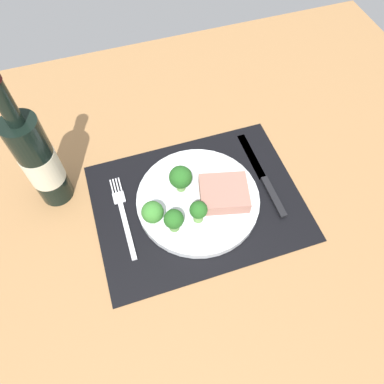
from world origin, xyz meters
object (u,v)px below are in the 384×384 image
at_px(plate, 198,200).
at_px(wine_bottle, 39,161).
at_px(steak, 224,193).
at_px(knife, 265,180).
at_px(fork, 124,215).

relative_size(plate, wine_bottle, 0.80).
xyz_separation_m(steak, knife, (0.10, 0.02, -0.03)).
bearing_deg(wine_bottle, plate, -22.39).
xyz_separation_m(plate, wine_bottle, (-0.27, 0.11, 0.10)).
xyz_separation_m(steak, wine_bottle, (-0.32, 0.13, 0.08)).
bearing_deg(fork, wine_bottle, 142.86).
distance_m(fork, knife, 0.31).
bearing_deg(steak, wine_bottle, 158.57).
relative_size(steak, wine_bottle, 0.30).
bearing_deg(wine_bottle, fork, -39.39).
relative_size(fork, knife, 0.83).
bearing_deg(wine_bottle, knife, -14.13).
bearing_deg(knife, fork, -179.96).
distance_m(fork, wine_bottle, 0.19).
bearing_deg(fork, knife, 0.58).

